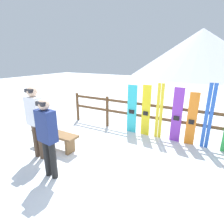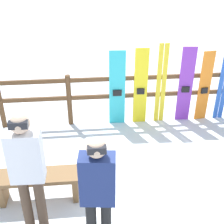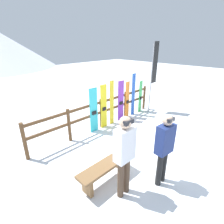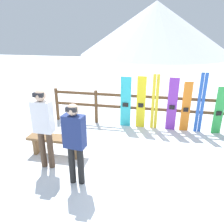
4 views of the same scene
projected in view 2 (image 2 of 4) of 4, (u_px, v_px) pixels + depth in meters
ground_plane at (157, 195)px, 4.66m from camera, size 40.00×40.00×0.00m
fence at (136, 93)px, 6.20m from camera, size 5.41×0.10×1.07m
bench at (38, 181)px, 4.44m from camera, size 1.38×0.36×0.46m
person_white at (27, 167)px, 3.66m from camera, size 0.41×0.23×1.74m
person_navy at (98, 189)px, 3.43m from camera, size 0.41×0.26×1.63m
snowboard_cyan at (117, 89)px, 6.05m from camera, size 0.31×0.06×1.55m
snowboard_yellow at (141, 87)px, 6.08m from camera, size 0.27×0.06×1.58m
ski_pair_yellow at (161, 84)px, 6.10m from camera, size 0.20×0.02×1.66m
snowboard_purple at (186, 85)px, 6.16m from camera, size 0.28×0.07×1.57m
snowboard_orange at (204, 87)px, 6.21m from camera, size 0.25×0.08×1.48m
ski_pair_blue at (224, 80)px, 6.18m from camera, size 0.19×0.02×1.75m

